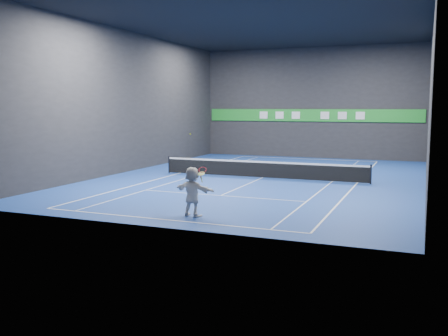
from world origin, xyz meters
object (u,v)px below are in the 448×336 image
at_px(tennis_net, 262,169).
at_px(tennis_racket, 202,172).
at_px(player, 192,192).
at_px(tennis_ball, 190,134).

relative_size(tennis_net, tennis_racket, 19.63).
bearing_deg(tennis_net, player, -86.31).
xyz_separation_m(tennis_ball, tennis_racket, (0.56, -0.16, -1.40)).
xyz_separation_m(player, tennis_net, (-0.71, 10.95, -0.41)).
distance_m(player, tennis_ball, 2.20).
height_order(player, tennis_racket, tennis_racket).
xyz_separation_m(tennis_net, tennis_racket, (1.10, -10.90, 1.20)).
height_order(tennis_ball, tennis_net, tennis_ball).
bearing_deg(tennis_net, tennis_ball, -87.13).
bearing_deg(tennis_racket, tennis_net, 95.78).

